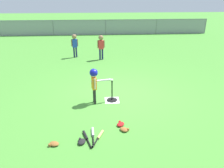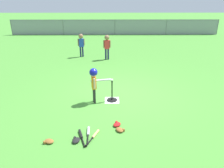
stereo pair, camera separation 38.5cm
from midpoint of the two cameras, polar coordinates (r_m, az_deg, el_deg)
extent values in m
plane|color=#478C33|center=(7.14, 0.78, -2.54)|extent=(60.00, 60.00, 0.00)
cube|color=white|center=(6.70, -1.65, -4.31)|extent=(0.44, 0.44, 0.01)
cylinder|color=black|center=(6.70, -1.65, -4.25)|extent=(0.32, 0.32, 0.03)
cylinder|color=black|center=(6.56, -1.68, -1.75)|extent=(0.04, 0.04, 0.62)
cylinder|color=black|center=(6.44, -1.71, 0.68)|extent=(0.06, 0.06, 0.02)
sphere|color=white|center=(6.42, -1.72, 1.07)|extent=(0.07, 0.07, 0.07)
cylinder|color=#262626|center=(6.54, -6.43, -2.94)|extent=(0.07, 0.07, 0.47)
cylinder|color=#262626|center=(6.45, -6.26, -3.33)|extent=(0.07, 0.07, 0.47)
cube|color=orange|center=(6.33, -6.51, 0.23)|extent=(0.17, 0.23, 0.36)
cylinder|color=beige|center=(6.44, -6.73, 0.87)|extent=(0.05, 0.05, 0.31)
cylinder|color=beige|center=(6.20, -6.30, 0.00)|extent=(0.05, 0.05, 0.31)
sphere|color=beige|center=(6.22, -6.63, 2.73)|extent=(0.21, 0.21, 0.21)
sphere|color=#141999|center=(6.21, -6.64, 2.95)|extent=(0.24, 0.24, 0.24)
cylinder|color=silver|center=(6.34, -4.67, 0.91)|extent=(0.60, 0.18, 0.06)
cylinder|color=#191E4C|center=(10.74, -3.58, 7.84)|extent=(0.08, 0.08, 0.54)
cylinder|color=#191E4C|center=(10.73, -4.22, 7.82)|extent=(0.08, 0.08, 0.54)
cube|color=red|center=(10.62, -3.97, 10.31)|extent=(0.24, 0.15, 0.42)
cylinder|color=#8C6647|center=(10.62, -3.16, 10.50)|extent=(0.06, 0.06, 0.36)
cylinder|color=#8C6647|center=(10.60, -4.79, 10.44)|extent=(0.06, 0.06, 0.36)
sphere|color=#8C6647|center=(10.55, -4.02, 12.11)|extent=(0.24, 0.24, 0.24)
cylinder|color=#191E4C|center=(11.30, -10.36, 8.26)|extent=(0.08, 0.08, 0.52)
cylinder|color=#191E4C|center=(11.28, -10.94, 8.19)|extent=(0.08, 0.08, 0.52)
cube|color=#2347B7|center=(11.18, -10.83, 10.52)|extent=(0.26, 0.20, 0.41)
cylinder|color=#8C6647|center=(11.20, -10.10, 10.74)|extent=(0.06, 0.06, 0.35)
cylinder|color=#8C6647|center=(11.15, -11.58, 10.58)|extent=(0.06, 0.06, 0.35)
sphere|color=#8C6647|center=(11.12, -10.96, 12.18)|extent=(0.23, 0.23, 0.23)
cylinder|color=silver|center=(5.29, -7.24, -12.47)|extent=(0.08, 0.32, 0.06)
cylinder|color=black|center=(5.04, -7.21, -14.54)|extent=(0.04, 0.31, 0.03)
cylinder|color=black|center=(4.92, -7.20, -15.66)|extent=(0.05, 0.02, 0.05)
cylinder|color=#DBB266|center=(5.19, -5.27, -13.16)|extent=(0.17, 0.30, 0.06)
cylinder|color=black|center=(4.97, -6.71, -15.08)|extent=(0.14, 0.29, 0.03)
cylinder|color=black|center=(4.87, -7.49, -16.10)|extent=(0.05, 0.03, 0.05)
cylinder|color=black|center=(5.21, -9.22, -13.22)|extent=(0.15, 0.32, 0.06)
cylinder|color=black|center=(4.97, -8.33, -15.26)|extent=(0.12, 0.31, 0.03)
cylinder|color=black|center=(4.85, -7.85, -16.36)|extent=(0.05, 0.03, 0.05)
ellipsoid|color=black|center=(5.02, -10.25, -14.82)|extent=(0.23, 0.26, 0.07)
cube|color=black|center=(5.10, -10.68, -14.22)|extent=(0.05, 0.06, 0.06)
ellipsoid|color=brown|center=(5.33, 1.04, -11.93)|extent=(0.26, 0.27, 0.07)
cube|color=brown|center=(5.32, 2.11, -11.97)|extent=(0.06, 0.06, 0.06)
ellipsoid|color=brown|center=(5.11, -17.20, -14.88)|extent=(0.26, 0.23, 0.07)
cube|color=brown|center=(5.10, -18.29, -15.13)|extent=(0.06, 0.06, 0.06)
ellipsoid|color=#B21919|center=(5.51, 0.24, -10.61)|extent=(0.26, 0.27, 0.07)
cube|color=#B21919|center=(5.59, 0.02, -10.07)|extent=(0.06, 0.06, 0.06)
cylinder|color=slate|center=(17.61, -15.90, 14.09)|extent=(0.06, 0.06, 1.15)
cylinder|color=slate|center=(17.29, -2.37, 14.76)|extent=(0.06, 0.06, 1.15)
cylinder|color=slate|center=(17.87, 11.00, 14.65)|extent=(0.06, 0.06, 1.15)
cylinder|color=slate|center=(19.28, 22.91, 13.91)|extent=(0.06, 0.06, 1.15)
cube|color=gray|center=(17.22, -2.39, 16.46)|extent=(16.00, 0.03, 0.03)
cube|color=gray|center=(17.29, -2.37, 14.76)|extent=(16.00, 0.01, 1.15)
camera|label=1|loc=(0.19, -91.70, -0.73)|focal=34.63mm
camera|label=2|loc=(0.19, 88.30, 0.73)|focal=34.63mm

